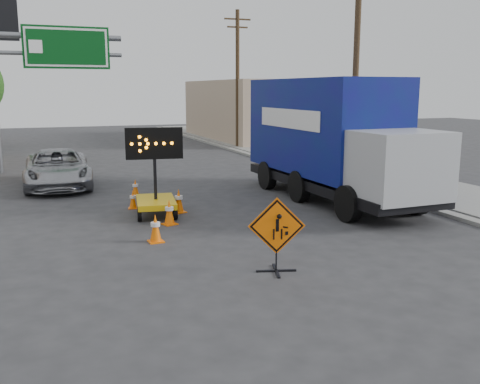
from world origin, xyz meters
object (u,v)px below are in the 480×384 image
arrow_board (156,196)px  pickup_truck (58,168)px  construction_sign (277,233)px  box_truck (332,146)px

arrow_board → pickup_truck: size_ratio=0.51×
arrow_board → pickup_truck: bearing=121.1°
construction_sign → arrow_board: arrow_board is taller
pickup_truck → box_truck: box_truck is taller
construction_sign → pickup_truck: construction_sign is taller
construction_sign → box_truck: box_truck is taller
arrow_board → box_truck: bearing=10.7°
pickup_truck → construction_sign: bearing=-71.0°
construction_sign → arrow_board: (-1.30, 6.20, -0.25)m
box_truck → pickup_truck: bearing=144.9°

